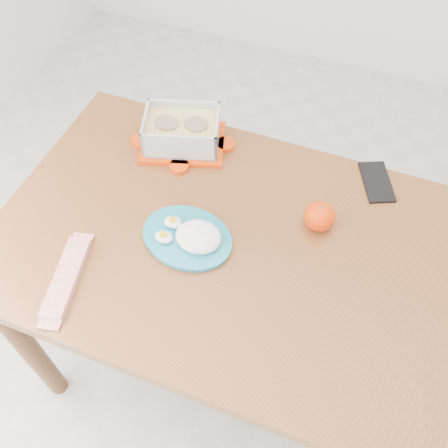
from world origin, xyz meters
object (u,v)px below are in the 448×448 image
(rice_plate, at_px, (191,236))
(smartphone, at_px, (377,182))
(orange_fruit, at_px, (320,217))
(food_container, at_px, (182,132))
(dining_table, at_px, (224,262))

(rice_plate, bearing_deg, smartphone, 49.64)
(orange_fruit, relative_size, rice_plate, 0.30)
(food_container, xyz_separation_m, rice_plate, (0.15, -0.29, -0.03))
(dining_table, height_order, rice_plate, rice_plate)
(dining_table, distance_m, smartphone, 0.45)
(food_container, bearing_deg, smartphone, -11.74)
(dining_table, height_order, food_container, food_container)
(dining_table, height_order, orange_fruit, orange_fruit)
(dining_table, height_order, smartphone, smartphone)
(smartphone, bearing_deg, orange_fruit, -143.80)
(dining_table, bearing_deg, orange_fruit, 30.91)
(dining_table, relative_size, food_container, 4.20)
(food_container, relative_size, smartphone, 1.94)
(food_container, height_order, smartphone, food_container)
(dining_table, distance_m, food_container, 0.37)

